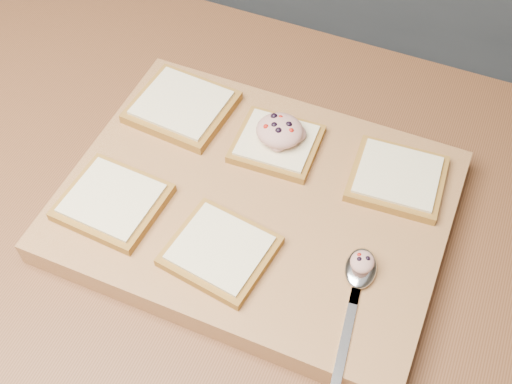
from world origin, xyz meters
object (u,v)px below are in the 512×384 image
tuna_salad_dollop (280,130)px  spoon (358,278)px  bread_far_center (277,143)px  cutting_board (256,206)px

tuna_salad_dollop → spoon: size_ratio=0.34×
bread_far_center → tuna_salad_dollop: size_ratio=1.80×
bread_far_center → spoon: bearing=-43.1°
spoon → bread_far_center: bearing=136.9°
tuna_salad_dollop → bread_far_center: bearing=-121.8°
spoon → tuna_salad_dollop: bearing=135.8°
cutting_board → bread_far_center: bearing=94.7°
cutting_board → tuna_salad_dollop: 0.11m
cutting_board → spoon: bearing=-22.5°
cutting_board → tuna_salad_dollop: tuna_salad_dollop is taller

